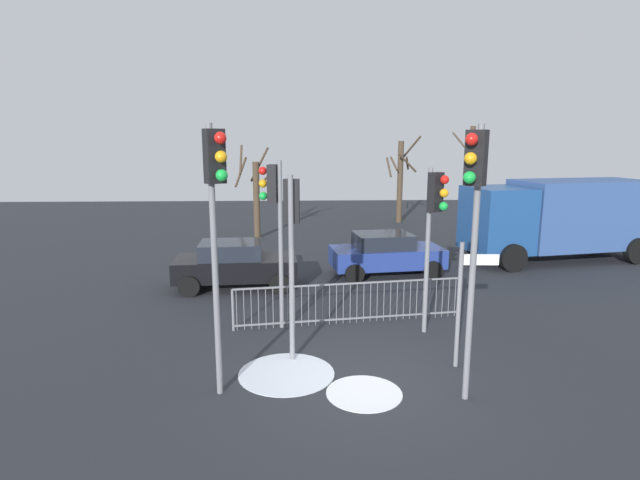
# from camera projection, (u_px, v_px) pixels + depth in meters

# --- Properties ---
(ground_plane) EXTENTS (60.00, 60.00, 0.00)m
(ground_plane) POSITION_uv_depth(u_px,v_px,m) (367.00, 381.00, 9.79)
(ground_plane) COLOR #26282D
(traffic_light_mid_left) EXTENTS (0.45, 0.48, 4.87)m
(traffic_light_mid_left) POSITION_uv_depth(u_px,v_px,m) (474.00, 204.00, 8.34)
(traffic_light_mid_left) COLOR slate
(traffic_light_mid_left) RESTS_ON ground
(traffic_light_mid_right) EXTENTS (0.43, 0.50, 4.89)m
(traffic_light_mid_right) POSITION_uv_depth(u_px,v_px,m) (216.00, 202.00, 8.53)
(traffic_light_mid_right) COLOR slate
(traffic_light_mid_right) RESTS_ON ground
(traffic_light_rear_left) EXTENTS (0.34, 0.57, 3.93)m
(traffic_light_rear_left) POSITION_uv_depth(u_px,v_px,m) (292.00, 225.00, 10.35)
(traffic_light_rear_left) COLOR slate
(traffic_light_rear_left) RESTS_ON ground
(traffic_light_foreground_right) EXTENTS (0.44, 0.50, 3.98)m
(traffic_light_foreground_right) POSITION_uv_depth(u_px,v_px,m) (434.00, 214.00, 11.64)
(traffic_light_foreground_right) COLOR slate
(traffic_light_foreground_right) RESTS_ON ground
(traffic_light_foreground_left) EXTENTS (0.56, 0.36, 4.14)m
(traffic_light_foreground_left) POSITION_uv_depth(u_px,v_px,m) (274.00, 207.00, 12.06)
(traffic_light_foreground_left) COLOR slate
(traffic_light_foreground_left) RESTS_ON ground
(direction_sign_post) EXTENTS (0.79, 0.10, 2.62)m
(direction_sign_post) POSITION_uv_depth(u_px,v_px,m) (463.00, 298.00, 10.15)
(direction_sign_post) COLOR slate
(direction_sign_post) RESTS_ON ground
(pedestrian_guard_railing) EXTENTS (5.89, 0.89, 1.07)m
(pedestrian_guard_railing) POSITION_uv_depth(u_px,v_px,m) (350.00, 302.00, 12.79)
(pedestrian_guard_railing) COLOR slate
(pedestrian_guard_railing) RESTS_ON ground
(car_blue_far) EXTENTS (3.99, 2.33, 1.47)m
(car_blue_far) POSITION_uv_depth(u_px,v_px,m) (386.00, 253.00, 17.38)
(car_blue_far) COLOR navy
(car_blue_far) RESTS_ON ground
(car_black_mid) EXTENTS (3.90, 2.12, 1.47)m
(car_black_mid) POSITION_uv_depth(u_px,v_px,m) (235.00, 264.00, 15.90)
(car_black_mid) COLOR black
(car_black_mid) RESTS_ON ground
(delivery_truck) EXTENTS (7.36, 3.78, 3.10)m
(delivery_truck) POSITION_uv_depth(u_px,v_px,m) (558.00, 216.00, 19.34)
(delivery_truck) COLOR #33518C
(delivery_truck) RESTS_ON ground
(bare_tree_left) EXTENTS (1.66, 1.69, 4.39)m
(bare_tree_left) POSITION_uv_depth(u_px,v_px,m) (255.00, 194.00, 23.77)
(bare_tree_left) COLOR #473828
(bare_tree_left) RESTS_ON ground
(bare_tree_centre) EXTENTS (1.68, 1.58, 5.37)m
(bare_tree_centre) POSITION_uv_depth(u_px,v_px,m) (471.00, 172.00, 27.97)
(bare_tree_centre) COLOR #473828
(bare_tree_centre) RESTS_ON ground
(bare_tree_right) EXTENTS (1.78, 1.93, 4.86)m
(bare_tree_right) POSITION_uv_depth(u_px,v_px,m) (400.00, 179.00, 28.25)
(bare_tree_right) COLOR #473828
(bare_tree_right) RESTS_ON ground
(snow_patch_kerb) EXTENTS (1.41, 1.41, 0.01)m
(snow_patch_kerb) POSITION_uv_depth(u_px,v_px,m) (364.00, 393.00, 9.30)
(snow_patch_kerb) COLOR white
(snow_patch_kerb) RESTS_ON ground
(snow_patch_island) EXTENTS (1.93, 1.93, 0.01)m
(snow_patch_island) POSITION_uv_depth(u_px,v_px,m) (286.00, 373.00, 10.09)
(snow_patch_island) COLOR silver
(snow_patch_island) RESTS_ON ground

